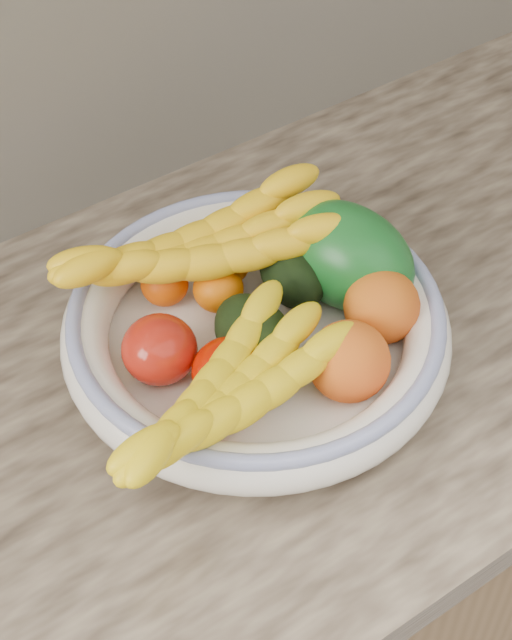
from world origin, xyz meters
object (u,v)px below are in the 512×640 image
object	(u,v)px
fruit_bowl	(256,328)
banana_bunch_front	(227,400)
banana_bunch_back	(201,254)
green_mango	(346,256)

from	to	relation	value
fruit_bowl	banana_bunch_front	size ratio (longest dim) A/B	1.33
fruit_bowl	banana_bunch_back	size ratio (longest dim) A/B	1.20
fruit_bowl	banana_bunch_front	distance (m)	0.13
banana_bunch_front	banana_bunch_back	bearing A→B (deg)	47.28
banana_bunch_back	green_mango	bearing A→B (deg)	-18.95
fruit_bowl	banana_bunch_front	world-z (taller)	banana_bunch_front
fruit_bowl	green_mango	xyz separation A→B (m)	(0.12, 0.01, 0.03)
banana_bunch_front	fruit_bowl	bearing A→B (deg)	25.69
fruit_bowl	green_mango	world-z (taller)	green_mango
green_mango	banana_bunch_front	size ratio (longest dim) A/B	0.53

